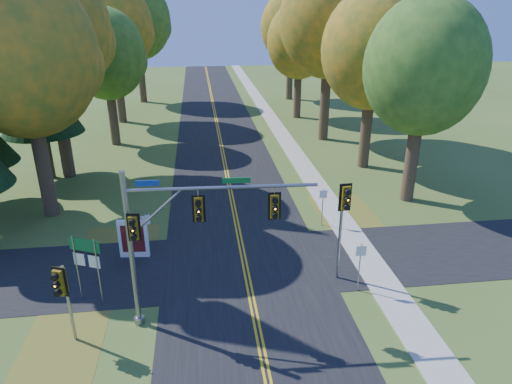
{
  "coord_description": "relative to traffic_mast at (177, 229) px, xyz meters",
  "views": [
    {
      "loc": [
        -1.93,
        -17.6,
        12.05
      ],
      "look_at": [
        0.77,
        3.57,
        3.2
      ],
      "focal_mm": 32.0,
      "sensor_mm": 36.0,
      "label": 1
    }
  ],
  "objects": [
    {
      "name": "ped_signal_pole",
      "position": [
        -4.22,
        -0.78,
        -1.71
      ],
      "size": [
        0.51,
        0.62,
        3.39
      ],
      "rotation": [
        0.0,
        0.0,
        -0.38
      ],
      "color": "#94959C",
      "rests_on": "ground"
    },
    {
      "name": "tree_w_a",
      "position": [
        -8.19,
        11.5,
        5.25
      ],
      "size": [
        8.0,
        8.0,
        14.15
      ],
      "color": "#38281C",
      "rests_on": "ground"
    },
    {
      "name": "tree_w_c",
      "position": [
        -6.6,
        26.58,
        3.71
      ],
      "size": [
        6.8,
        6.8,
        11.91
      ],
      "color": "#38281C",
      "rests_on": "ground"
    },
    {
      "name": "centerline_right",
      "position": [
        3.03,
        2.12,
        -4.21
      ],
      "size": [
        0.1,
        160.0,
        0.01
      ],
      "primitive_type": "cube",
      "color": "gold",
      "rests_on": "road_main"
    },
    {
      "name": "leaf_patch_e",
      "position": [
        9.73,
        8.12,
        -4.23
      ],
      "size": [
        3.5,
        8.0,
        0.0
      ],
      "primitive_type": "cube",
      "color": "brown",
      "rests_on": "ground"
    },
    {
      "name": "reg_sign_w",
      "position": [
        -1.86,
        5.41,
        -2.57
      ],
      "size": [
        0.43,
        0.23,
        2.43
      ],
      "rotation": [
        0.0,
        0.0,
        0.43
      ],
      "color": "gray",
      "rests_on": "ground"
    },
    {
      "name": "pine_c",
      "position": [
        -10.07,
        18.12,
        5.46
      ],
      "size": [
        5.6,
        5.6,
        20.56
      ],
      "color": "#38281C",
      "rests_on": "ground"
    },
    {
      "name": "leaf_patch_w_far",
      "position": [
        -4.57,
        -0.88,
        -4.23
      ],
      "size": [
        3.0,
        5.0,
        0.0
      ],
      "primitive_type": "cube",
      "color": "brown",
      "rests_on": "ground"
    },
    {
      "name": "road_cross",
      "position": [
        2.93,
        4.12,
        -4.22
      ],
      "size": [
        60.0,
        6.0,
        0.02
      ],
      "primitive_type": "cube",
      "color": "black",
      "rests_on": "ground"
    },
    {
      "name": "sidewalk_east",
      "position": [
        9.13,
        2.12,
        -4.2
      ],
      "size": [
        1.6,
        160.0,
        0.06
      ],
      "primitive_type": "cube",
      "color": "#9E998E",
      "rests_on": "ground"
    },
    {
      "name": "reg_sign_e_north",
      "position": [
        7.86,
        7.8,
        -2.66
      ],
      "size": [
        0.44,
        0.08,
        2.3
      ],
      "rotation": [
        0.0,
        0.0,
        -0.06
      ],
      "color": "gray",
      "rests_on": "ground"
    },
    {
      "name": "tree_e_e",
      "position": [
        13.41,
        45.69,
        4.96
      ],
      "size": [
        7.8,
        7.8,
        13.74
      ],
      "color": "#38281C",
      "rests_on": "ground"
    },
    {
      "name": "tree_w_d",
      "position": [
        -7.19,
        35.3,
        5.55
      ],
      "size": [
        8.2,
        8.2,
        14.56
      ],
      "color": "#38281C",
      "rests_on": "ground"
    },
    {
      "name": "reg_sign_e_south",
      "position": [
        7.76,
        1.17,
        -2.59
      ],
      "size": [
        0.46,
        0.08,
        2.39
      ],
      "rotation": [
        0.0,
        0.0,
        -0.07
      ],
      "color": "gray",
      "rests_on": "ground"
    },
    {
      "name": "ground",
      "position": [
        2.93,
        2.12,
        -4.23
      ],
      "size": [
        160.0,
        160.0,
        0.0
      ],
      "primitive_type": "plane",
      "color": "#3E561E",
      "rests_on": "ground"
    },
    {
      "name": "tree_e_b",
      "position": [
        13.9,
        17.69,
        4.67
      ],
      "size": [
        7.6,
        7.6,
        13.33
      ],
      "color": "#38281C",
      "rests_on": "ground"
    },
    {
      "name": "route_sign_cluster",
      "position": [
        -3.97,
        1.88,
        -2.01
      ],
      "size": [
        1.36,
        0.64,
        3.15
      ],
      "rotation": [
        0.0,
        0.0,
        -0.42
      ],
      "color": "gray",
      "rests_on": "ground"
    },
    {
      "name": "centerline_left",
      "position": [
        2.83,
        2.12,
        -4.21
      ],
      "size": [
        0.1,
        160.0,
        0.01
      ],
      "primitive_type": "cube",
      "color": "gold",
      "rests_on": "road_main"
    },
    {
      "name": "info_kiosk",
      "position": [
        -2.57,
        5.52,
        -3.21
      ],
      "size": [
        1.5,
        0.35,
        2.06
      ],
      "rotation": [
        0.0,
        0.0,
        -0.09
      ],
      "color": "white",
      "rests_on": "ground"
    },
    {
      "name": "tree_e_d",
      "position": [
        12.2,
        34.99,
        4.01
      ],
      "size": [
        7.0,
        7.0,
        12.32
      ],
      "color": "#38281C",
      "rests_on": "ground"
    },
    {
      "name": "tree_w_b",
      "position": [
        -8.79,
        18.4,
        6.14
      ],
      "size": [
        8.6,
        8.6,
        15.38
      ],
      "color": "#38281C",
      "rests_on": "ground"
    },
    {
      "name": "tree_e_c",
      "position": [
        12.82,
        25.81,
        6.43
      ],
      "size": [
        8.8,
        8.8,
        15.79
      ],
      "color": "#38281C",
      "rests_on": "ground"
    },
    {
      "name": "tree_e_a",
      "position": [
        14.5,
        10.89,
        4.3
      ],
      "size": [
        7.2,
        7.2,
        12.73
      ],
      "color": "#38281C",
      "rests_on": "ground"
    },
    {
      "name": "road_main",
      "position": [
        2.93,
        2.12,
        -4.22
      ],
      "size": [
        8.0,
        160.0,
        0.02
      ],
      "primitive_type": "cube",
      "color": "black",
      "rests_on": "ground"
    },
    {
      "name": "tree_w_e",
      "position": [
        -5.99,
        46.2,
        5.84
      ],
      "size": [
        8.4,
        8.4,
        14.97
      ],
      "color": "#38281C",
      "rests_on": "ground"
    },
    {
      "name": "leaf_patch_w_near",
      "position": [
        -3.57,
        6.12,
        -4.23
      ],
      "size": [
        4.0,
        6.0,
        0.0
      ],
      "primitive_type": "cube",
      "color": "brown",
      "rests_on": "ground"
    },
    {
      "name": "east_signal_pole",
      "position": [
        7.15,
        2.11,
        -0.52
      ],
      "size": [
        0.57,
        0.65,
        4.9
      ],
      "rotation": [
        0.0,
        0.0,
        0.08
      ],
      "color": "gray",
      "rests_on": "ground"
    },
    {
      "name": "traffic_mast",
      "position": [
        0.0,
        0.0,
        0.0
      ],
      "size": [
        7.25,
        0.73,
        6.58
      ],
      "rotation": [
        0.0,
        0.0,
        -0.04
      ],
      "color": "gray",
      "rests_on": "ground"
    }
  ]
}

